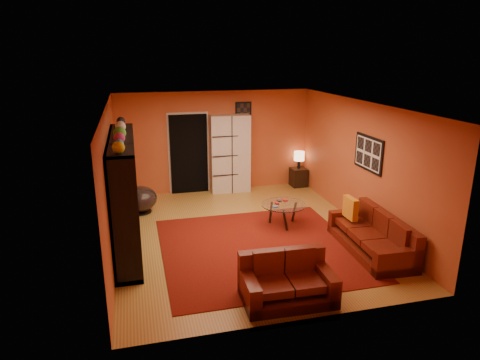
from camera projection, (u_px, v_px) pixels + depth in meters
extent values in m
plane|color=olive|center=(244.00, 234.00, 8.68)|extent=(6.00, 6.00, 0.00)
plane|color=white|center=(245.00, 105.00, 7.93)|extent=(6.00, 6.00, 0.00)
plane|color=#B94E28|center=(215.00, 142.00, 11.09)|extent=(6.00, 0.00, 6.00)
plane|color=#B94E28|center=(304.00, 233.00, 5.52)|extent=(6.00, 0.00, 6.00)
plane|color=#B94E28|center=(111.00, 181.00, 7.72)|extent=(0.00, 6.00, 6.00)
plane|color=#B94E28|center=(361.00, 164.00, 8.89)|extent=(0.00, 6.00, 6.00)
cube|color=#550F09|center=(259.00, 248.00, 8.05)|extent=(3.60, 3.60, 0.01)
cube|color=black|center=(189.00, 154.00, 10.97)|extent=(0.95, 0.10, 2.04)
cube|color=black|center=(369.00, 153.00, 8.52)|extent=(0.03, 1.00, 0.70)
cube|color=black|center=(243.00, 112.00, 11.03)|extent=(0.42, 0.03, 0.52)
cube|color=black|center=(125.00, 194.00, 7.84)|extent=(0.45, 3.00, 2.10)
imported|color=black|center=(128.00, 197.00, 7.83)|extent=(0.93, 0.12, 0.54)
cube|color=#4D120A|center=(370.00, 243.00, 7.89)|extent=(0.92, 2.06, 0.32)
cube|color=#4D120A|center=(387.00, 228.00, 7.87)|extent=(0.28, 2.03, 0.85)
cube|color=#4D120A|center=(398.00, 258.00, 6.98)|extent=(0.83, 0.22, 0.62)
cube|color=#4D120A|center=(349.00, 217.00, 8.71)|extent=(0.83, 0.22, 0.62)
cube|color=#4D120A|center=(385.00, 240.00, 7.27)|extent=(0.63, 0.56, 0.12)
cube|color=#4D120A|center=(370.00, 228.00, 7.79)|extent=(0.63, 0.56, 0.12)
cube|color=#4D120A|center=(356.00, 217.00, 8.31)|extent=(0.63, 0.56, 0.12)
cube|color=#4D120A|center=(287.00, 291.00, 6.31)|extent=(1.37, 0.85, 0.32)
cube|color=#4D120A|center=(281.00, 265.00, 6.53)|extent=(1.35, 0.22, 0.85)
cube|color=#4D120A|center=(325.00, 278.00, 6.39)|extent=(0.21, 0.81, 0.62)
cube|color=#4D120A|center=(249.00, 286.00, 6.15)|extent=(0.21, 0.81, 0.62)
cube|color=#4D120A|center=(305.00, 272.00, 6.24)|extent=(0.49, 0.60, 0.12)
cube|color=#4D120A|center=(273.00, 275.00, 6.13)|extent=(0.49, 0.60, 0.12)
cube|color=orange|center=(350.00, 208.00, 8.31)|extent=(0.12, 0.42, 0.42)
cylinder|color=silver|center=(284.00, 205.00, 8.97)|extent=(0.94, 0.94, 0.02)
cylinder|color=black|center=(294.00, 212.00, 9.18)|extent=(0.05, 0.05, 0.45)
cylinder|color=black|center=(271.00, 213.00, 9.16)|extent=(0.05, 0.05, 0.45)
cylinder|color=black|center=(285.00, 220.00, 8.76)|extent=(0.05, 0.05, 0.45)
cube|color=silver|center=(230.00, 154.00, 11.07)|extent=(1.03, 0.51, 2.01)
cylinder|color=black|center=(141.00, 212.00, 9.82)|extent=(0.44, 0.44, 0.03)
cylinder|color=black|center=(141.00, 208.00, 9.80)|extent=(0.06, 0.06, 0.15)
ellipsoid|color=#3C3535|center=(140.00, 199.00, 9.73)|extent=(0.76, 0.76, 0.57)
cube|color=black|center=(298.00, 177.00, 11.69)|extent=(0.42, 0.42, 0.50)
cylinder|color=black|center=(299.00, 164.00, 11.58)|extent=(0.08, 0.08, 0.22)
cylinder|color=#F0BF84|center=(299.00, 156.00, 11.51)|extent=(0.28, 0.28, 0.24)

